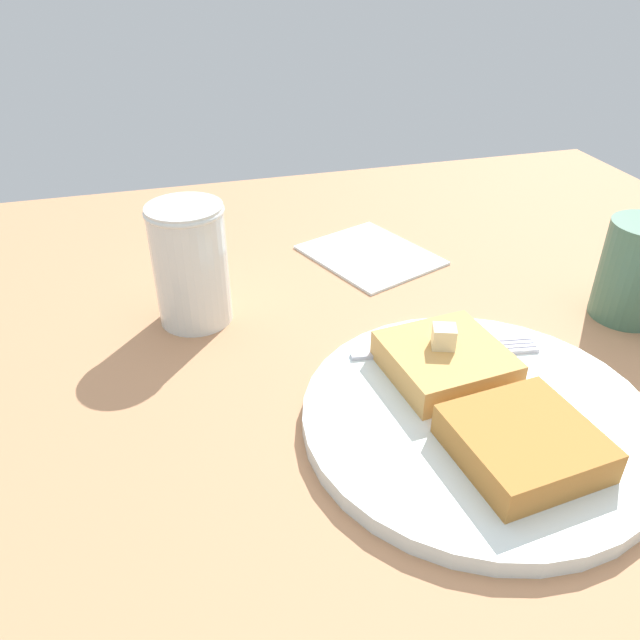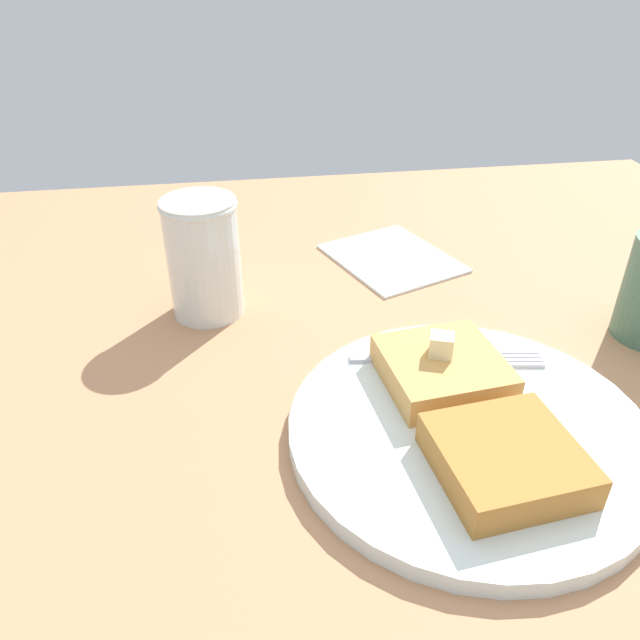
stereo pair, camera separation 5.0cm
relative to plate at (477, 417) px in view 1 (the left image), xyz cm
name	(u,v)px [view 1 (the left image)]	position (x,y,z in cm)	size (l,w,h in cm)	color
table_surface	(414,388)	(-6.75, -1.98, -2.02)	(99.26, 99.26, 2.48)	#B47D55
plate	(477,417)	(0.00, 0.00, 0.00)	(25.74, 25.74, 1.37)	silver
toast_slice_left	(445,361)	(-4.86, -0.53, 1.77)	(8.65, 8.72, 2.39)	tan
toast_slice_middle	(523,443)	(4.86, 0.53, 1.77)	(8.65, 8.72, 2.39)	#B07332
butter_pat_primary	(444,337)	(-5.21, -0.70, 3.85)	(1.75, 1.58, 1.75)	beige
fork	(454,350)	(-7.34, 1.58, 0.76)	(3.98, 16.02, 0.36)	silver
syrup_jar	(191,271)	(-20.53, -18.29, 4.23)	(6.91, 6.91, 11.21)	#5B250C
napkin	(370,255)	(-28.36, 1.68, -0.64)	(13.57, 11.38, 0.30)	white
coffee_mug	(638,272)	(-10.05, 20.71, 3.93)	(9.45, 6.43, 9.37)	#436B55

